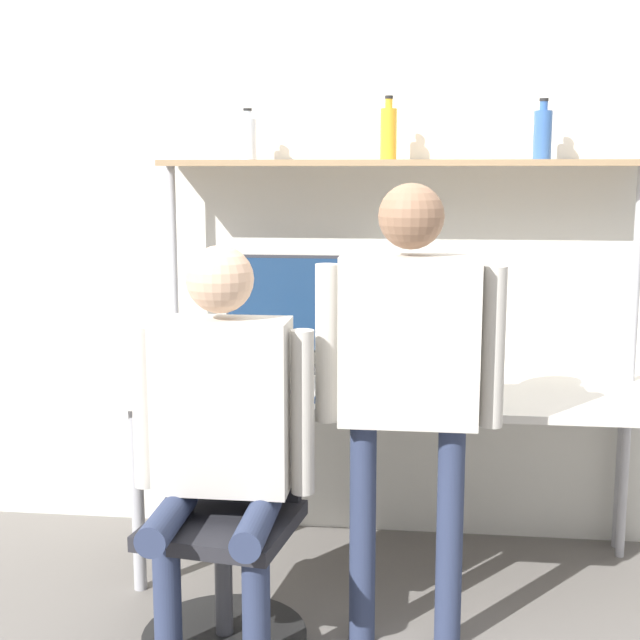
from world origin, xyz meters
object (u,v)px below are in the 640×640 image
Objects in this scene: monitor at (297,309)px; person_standing at (409,358)px; office_chair at (228,566)px; cell_phone at (324,397)px; bottle_amber at (389,133)px; bottle_blue at (543,134)px; person_seated at (220,418)px; laptop at (265,377)px; bottle_clear at (248,138)px.

person_standing is (0.49, -0.82, -0.03)m from monitor.
monitor is 0.66× the size of office_chair.
monitor is at bearing 110.49° from cell_phone.
office_chair is 0.94m from person_standing.
bottle_amber reaches higher than cell_phone.
office_chair is (-0.28, -0.45, -0.48)m from cell_phone.
bottle_blue is 0.94× the size of bottle_amber.
person_seated is 1.72m from bottle_blue.
bottle_blue is at bearing 19.90° from laptop.
person_standing is at bearing -49.27° from bottle_clear.
office_chair is at bearing -96.95° from monitor.
person_standing is at bearing -59.08° from monitor.
bottle_amber is (-0.11, 0.80, 0.76)m from person_standing.
bottle_clear is at bearing 130.73° from person_standing.
monitor is 2.94× the size of bottle_clear.
bottle_amber reaches higher than person_seated.
laptop is 0.25m from cell_phone.
person_seated is (-0.29, -0.49, 0.05)m from cell_phone.
bottle_clear reaches higher than monitor.
office_chair is at bearing -84.24° from bottle_clear.
laptop is 1.00m from bottle_clear.
bottle_blue is 1.19m from bottle_clear.
bottle_amber is 1.22× the size of bottle_clear.
monitor is at bearing 83.01° from person_seated.
person_standing is at bearing -121.84° from bottle_blue.
bottle_blue is at bearing 58.16° from person_standing.
bottle_clear is (-0.09, 0.88, 1.46)m from office_chair.
laptop is 1.22× the size of bottle_blue.
bottle_clear is at bearing 180.00° from bottle_amber.
monitor is 1.23m from bottle_blue.
cell_phone is 0.54m from person_standing.
office_chair is at bearing -95.02° from laptop.
laptop is at bearing 84.98° from office_chair.
bottle_blue is (1.05, 0.38, 0.93)m from laptop.
office_chair is 4.42× the size of bottle_clear.
monitor is 1.17m from office_chair.
bottle_blue is 1.14× the size of bottle_clear.
bottle_clear reaches higher than office_chair.
laptop is 1.46m from bottle_blue.
person_standing is 6.20× the size of bottle_amber.
cell_phone is at bearing -12.79° from laptop.
bottle_clear is (-0.69, 0.80, 0.74)m from person_standing.
laptop reaches higher than office_chair.
person_seated is at bearing -168.26° from person_standing.
monitor is 0.98m from person_seated.
office_chair is 0.67× the size of person_seated.
person_standing is at bearing -48.72° from cell_phone.
bottle_blue reaches higher than monitor.
bottle_blue reaches higher than person_standing.
laptop is 0.74m from office_chair.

